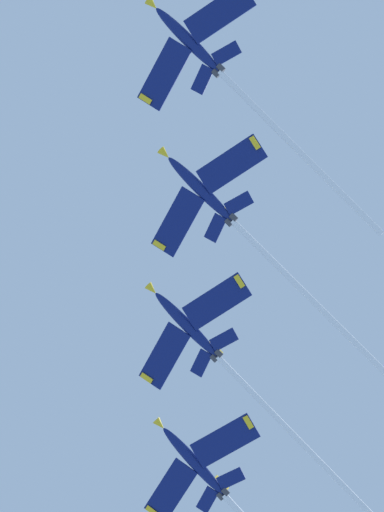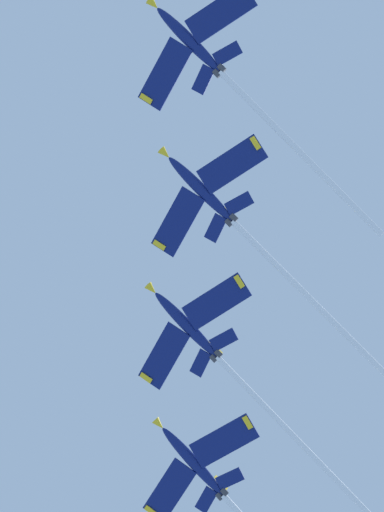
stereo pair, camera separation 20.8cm
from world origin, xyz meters
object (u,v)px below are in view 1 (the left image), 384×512
Objects in this scene: jet_second at (247,236)px; jet_lead at (221,73)px; jet_third at (225,365)px; jet_fourth at (232,503)px.

jet_lead is at bearing -54.92° from jet_second.
jet_lead is 38.21m from jet_third.
jet_lead is 0.88× the size of jet_third.
jet_third is (-13.86, 10.04, -3.59)m from jet_second.
jet_third is (-25.71, 26.92, -8.62)m from jet_lead.
jet_lead reaches higher than jet_fourth.
jet_second is 1.05× the size of jet_third.
jet_lead reaches higher than jet_third.
jet_lead is 56.80m from jet_fourth.
jet_lead is at bearing -46.32° from jet_third.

